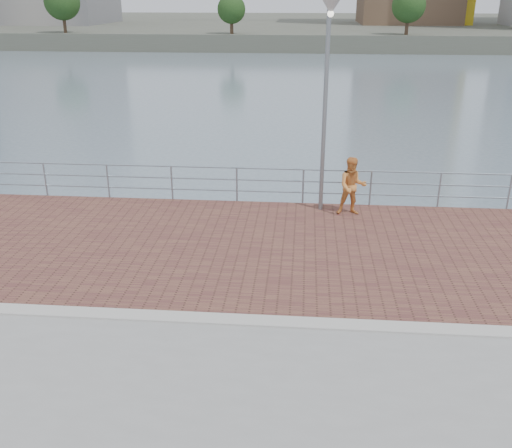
{
  "coord_description": "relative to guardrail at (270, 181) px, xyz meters",
  "views": [
    {
      "loc": [
        1.01,
        -9.74,
        6.1
      ],
      "look_at": [
        0.0,
        2.0,
        1.3
      ],
      "focal_mm": 40.0,
      "sensor_mm": 36.0,
      "label": 1
    }
  ],
  "objects": [
    {
      "name": "water",
      "position": [
        -0.0,
        -7.0,
        -2.69
      ],
      "size": [
        400.0,
        400.0,
        0.0
      ],
      "primitive_type": "plane",
      "color": "slate",
      "rests_on": "ground"
    },
    {
      "name": "brick_lane",
      "position": [
        -0.0,
        -3.4,
        -0.68
      ],
      "size": [
        40.0,
        6.8,
        0.02
      ],
      "primitive_type": "cube",
      "color": "brown",
      "rests_on": "seawall"
    },
    {
      "name": "curb",
      "position": [
        -0.0,
        -7.0,
        -0.66
      ],
      "size": [
        40.0,
        0.4,
        0.06
      ],
      "primitive_type": "cube",
      "color": "#B7B5AD",
      "rests_on": "seawall"
    },
    {
      "name": "far_shore",
      "position": [
        -0.0,
        115.5,
        -1.44
      ],
      "size": [
        320.0,
        95.0,
        2.5
      ],
      "primitive_type": "cube",
      "color": "#4C5142",
      "rests_on": "ground"
    },
    {
      "name": "guardrail",
      "position": [
        0.0,
        0.0,
        0.0
      ],
      "size": [
        39.06,
        0.06,
        1.13
      ],
      "color": "#8C9EA8",
      "rests_on": "brick_lane"
    },
    {
      "name": "street_lamp",
      "position": [
        1.57,
        -0.96,
        3.76
      ],
      "size": [
        0.46,
        1.33,
        6.26
      ],
      "color": "gray",
      "rests_on": "brick_lane"
    },
    {
      "name": "bystander",
      "position": [
        2.45,
        -0.84,
        0.19
      ],
      "size": [
        0.88,
        0.7,
        1.72
      ],
      "primitive_type": "imported",
      "rotation": [
        0.0,
        0.0,
        0.07
      ],
      "color": "#E38F42",
      "rests_on": "brick_lane"
    },
    {
      "name": "shoreline_trees",
      "position": [
        -11.6,
        70.0,
        3.83
      ],
      "size": [
        109.94,
        5.18,
        6.9
      ],
      "color": "#473323",
      "rests_on": "far_shore"
    }
  ]
}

